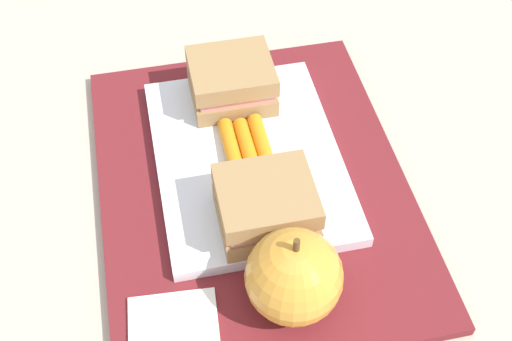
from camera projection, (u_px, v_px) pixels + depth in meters
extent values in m
plane|color=#B7AD99|center=(253.00, 189.00, 0.62)|extent=(2.40, 2.40, 0.00)
cube|color=maroon|center=(253.00, 186.00, 0.61)|extent=(0.36, 0.28, 0.01)
cube|color=white|center=(248.00, 158.00, 0.62)|extent=(0.23, 0.17, 0.01)
cube|color=#9E7A4C|center=(232.00, 91.00, 0.66)|extent=(0.07, 0.08, 0.02)
cube|color=pink|center=(232.00, 81.00, 0.65)|extent=(0.07, 0.07, 0.01)
cube|color=#9E7A4C|center=(231.00, 71.00, 0.64)|extent=(0.07, 0.08, 0.02)
cube|color=#9E7A4C|center=(266.00, 215.00, 0.56)|extent=(0.07, 0.08, 0.02)
cube|color=pink|center=(266.00, 205.00, 0.55)|extent=(0.07, 0.07, 0.01)
cube|color=#9E7A4C|center=(266.00, 196.00, 0.54)|extent=(0.07, 0.08, 0.02)
cylinder|color=orange|center=(232.00, 150.00, 0.61)|extent=(0.08, 0.01, 0.02)
cylinder|color=orange|center=(248.00, 149.00, 0.61)|extent=(0.08, 0.01, 0.02)
cylinder|color=orange|center=(263.00, 146.00, 0.61)|extent=(0.08, 0.01, 0.02)
sphere|color=gold|center=(294.00, 277.00, 0.50)|extent=(0.08, 0.08, 0.08)
cylinder|color=brown|center=(297.00, 245.00, 0.47)|extent=(0.01, 0.01, 0.01)
cube|color=white|center=(174.00, 333.00, 0.51)|extent=(0.07, 0.07, 0.00)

